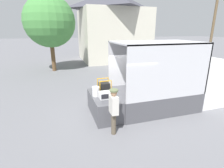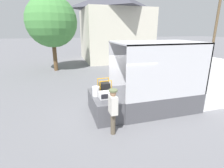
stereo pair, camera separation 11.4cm
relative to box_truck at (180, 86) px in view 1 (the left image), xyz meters
name	(u,v)px [view 1 (the left image)]	position (x,y,z in m)	size (l,w,h in m)	color
ground_plane	(116,113)	(-3.41, 0.00, -0.96)	(160.00, 160.00, 0.00)	slate
box_truck	(180,86)	(0.00, 0.00, 0.00)	(5.94, 2.38, 3.18)	white
tailgate_deck	(104,105)	(-3.97, 0.00, -0.50)	(1.11, 2.26, 0.93)	#4C4C51
microwave	(106,95)	(-4.00, -0.36, 0.11)	(0.54, 0.34, 0.30)	white
portable_generator	(105,87)	(-3.83, 0.44, 0.19)	(0.56, 0.52, 0.60)	black
orange_bucket	(96,91)	(-4.33, 0.04, 0.17)	(0.32, 0.32, 0.41)	silver
worker_person	(114,107)	(-4.05, -1.59, 0.10)	(0.31, 0.44, 1.73)	brown
house_backdrop	(112,26)	(1.08, 14.60, 3.16)	(7.95, 7.82, 8.10)	beige
utility_pole	(214,23)	(11.53, 9.55, 3.45)	(1.80, 0.28, 8.51)	brown
street_tree	(50,22)	(-6.12, 9.98, 3.38)	(4.42, 4.42, 6.56)	brown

